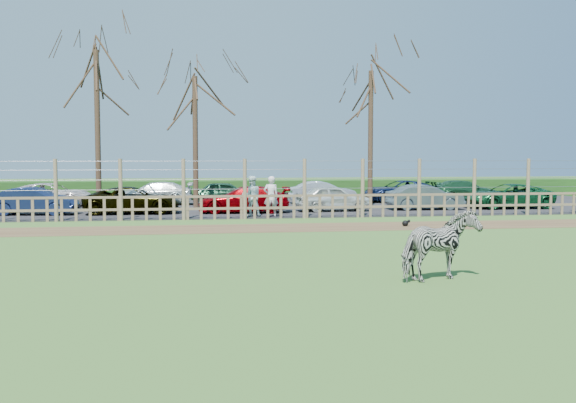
{
  "coord_description": "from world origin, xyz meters",
  "views": [
    {
      "loc": [
        -2.04,
        -18.4,
        2.58
      ],
      "look_at": [
        1.0,
        2.5,
        1.1
      ],
      "focal_mm": 40.0,
      "sensor_mm": 36.0,
      "label": 1
    }
  ],
  "objects": [
    {
      "name": "tree_right",
      "position": [
        7.0,
        14.0,
        5.24
      ],
      "size": [
        4.8,
        4.8,
        7.35
      ],
      "color": "#3D2B1E",
      "rests_on": "ground"
    },
    {
      "name": "visitor_a",
      "position": [
        1.14,
        8.47,
        0.9
      ],
      "size": [
        0.63,
        0.41,
        1.72
      ],
      "primitive_type": "imported",
      "rotation": [
        0.0,
        0.0,
        3.14
      ],
      "color": "silver",
      "rests_on": "asphalt"
    },
    {
      "name": "tree_mid",
      "position": [
        -2.0,
        13.5,
        4.87
      ],
      "size": [
        4.8,
        4.8,
        6.83
      ],
      "color": "#3D2B1E",
      "rests_on": "ground"
    },
    {
      "name": "dirt_strip",
      "position": [
        0.0,
        4.5,
        0.01
      ],
      "size": [
        34.0,
        2.8,
        0.01
      ],
      "primitive_type": "cube",
      "color": "brown",
      "rests_on": "ground"
    },
    {
      "name": "visitor_b",
      "position": [
        0.34,
        8.82,
        0.9
      ],
      "size": [
        0.87,
        0.7,
        1.72
      ],
      "primitive_type": "imported",
      "rotation": [
        0.0,
        0.0,
        3.2
      ],
      "color": "silver",
      "rests_on": "asphalt"
    },
    {
      "name": "asphalt",
      "position": [
        0.0,
        14.5,
        0.02
      ],
      "size": [
        44.0,
        13.0,
        0.04
      ],
      "primitive_type": "cube",
      "color": "#232326",
      "rests_on": "ground"
    },
    {
      "name": "car_9",
      "position": [
        -4.19,
        16.18,
        0.64
      ],
      "size": [
        4.2,
        1.86,
        1.2
      ],
      "primitive_type": "imported",
      "rotation": [
        0.0,
        0.0,
        4.67
      ],
      "color": "white",
      "rests_on": "asphalt"
    },
    {
      "name": "car_11",
      "position": [
        4.84,
        15.83,
        0.64
      ],
      "size": [
        3.65,
        1.29,
        1.2
      ],
      "primitive_type": "imported",
      "rotation": [
        0.0,
        0.0,
        1.57
      ],
      "color": "#AFB9CA",
      "rests_on": "asphalt"
    },
    {
      "name": "zebra",
      "position": [
        2.98,
        -5.8,
        0.74
      ],
      "size": [
        1.91,
        1.42,
        1.47
      ],
      "primitive_type": "imported",
      "rotation": [
        0.0,
        0.0,
        1.98
      ],
      "color": "gray",
      "rests_on": "ground"
    },
    {
      "name": "ground",
      "position": [
        0.0,
        0.0,
        0.0
      ],
      "size": [
        120.0,
        120.0,
        0.0
      ],
      "primitive_type": "plane",
      "color": "olive",
      "rests_on": "ground"
    },
    {
      "name": "car_2",
      "position": [
        -4.79,
        10.88,
        0.64
      ],
      "size": [
        4.33,
        2.01,
        1.2
      ],
      "primitive_type": "imported",
      "rotation": [
        0.0,
        0.0,
        1.58
      ],
      "color": "black",
      "rests_on": "asphalt"
    },
    {
      "name": "car_3",
      "position": [
        0.16,
        10.61,
        0.64
      ],
      "size": [
        4.23,
        1.94,
        1.2
      ],
      "primitive_type": "imported",
      "rotation": [
        0.0,
        0.0,
        4.65
      ],
      "color": "#8A0106",
      "rests_on": "asphalt"
    },
    {
      "name": "car_8",
      "position": [
        -9.32,
        15.69,
        0.64
      ],
      "size": [
        4.53,
        2.5,
        1.2
      ],
      "primitive_type": "imported",
      "rotation": [
        0.0,
        0.0,
        1.45
      ],
      "color": "silver",
      "rests_on": "asphalt"
    },
    {
      "name": "car_13",
      "position": [
        13.03,
        15.97,
        0.64
      ],
      "size": [
        4.26,
        2.01,
        1.2
      ],
      "primitive_type": "imported",
      "rotation": [
        0.0,
        0.0,
        1.65
      ],
      "color": "#1F542F",
      "rests_on": "asphalt"
    },
    {
      "name": "car_12",
      "position": [
        9.41,
        16.39,
        0.64
      ],
      "size": [
        4.41,
        2.19,
        1.2
      ],
      "primitive_type": "imported",
      "rotation": [
        0.0,
        0.0,
        4.76
      ],
      "color": "#132149",
      "rests_on": "asphalt"
    },
    {
      "name": "car_10",
      "position": [
        -0.39,
        16.21,
        0.64
      ],
      "size": [
        3.58,
        1.56,
        1.2
      ],
      "primitive_type": "imported",
      "rotation": [
        0.0,
        0.0,
        1.53
      ],
      "color": "#245436",
      "rests_on": "asphalt"
    },
    {
      "name": "crow",
      "position": [
        5.67,
        4.34,
        0.12
      ],
      "size": [
        0.31,
        0.23,
        0.25
      ],
      "color": "black",
      "rests_on": "ground"
    },
    {
      "name": "fence",
      "position": [
        0.0,
        8.0,
        0.8
      ],
      "size": [
        30.16,
        0.16,
        2.5
      ],
      "color": "brown",
      "rests_on": "ground"
    },
    {
      "name": "hedge",
      "position": [
        0.0,
        21.5,
        0.55
      ],
      "size": [
        46.0,
        2.0,
        1.1
      ],
      "primitive_type": "cube",
      "color": "#1E4716",
      "rests_on": "ground"
    },
    {
      "name": "car_1",
      "position": [
        -9.01,
        10.9,
        0.64
      ],
      "size": [
        3.76,
        1.65,
        1.2
      ],
      "primitive_type": "imported",
      "rotation": [
        0.0,
        0.0,
        1.46
      ],
      "color": "#18254F",
      "rests_on": "asphalt"
    },
    {
      "name": "tree_left",
      "position": [
        -6.5,
        12.5,
        5.62
      ],
      "size": [
        4.8,
        4.8,
        7.88
      ],
      "color": "#3D2B1E",
      "rests_on": "ground"
    },
    {
      "name": "car_6",
      "position": [
        13.27,
        11.28,
        0.64
      ],
      "size": [
        4.33,
        2.02,
        1.2
      ],
      "primitive_type": "imported",
      "rotation": [
        0.0,
        0.0,
        4.72
      ],
      "color": "#12572C",
      "rests_on": "asphalt"
    },
    {
      "name": "car_4",
      "position": [
        4.37,
        10.89,
        0.64
      ],
      "size": [
        3.59,
        1.6,
        1.2
      ],
      "primitive_type": "imported",
      "rotation": [
        0.0,
        0.0,
        1.62
      ],
      "color": "silver",
      "rests_on": "asphalt"
    },
    {
      "name": "car_5",
      "position": [
        8.92,
        11.1,
        0.64
      ],
      "size": [
        3.64,
        1.27,
        1.2
      ],
      "primitive_type": "imported",
      "rotation": [
        0.0,
        0.0,
        1.57
      ],
      "color": "#4E6065",
      "rests_on": "asphalt"
    }
  ]
}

